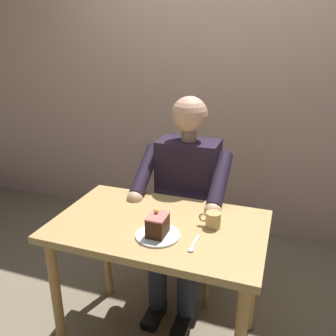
{
  "coord_description": "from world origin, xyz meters",
  "views": [
    {
      "loc": [
        -0.53,
        1.38,
        1.58
      ],
      "look_at": [
        -0.01,
        -0.1,
        0.99
      ],
      "focal_mm": 37.03,
      "sensor_mm": 36.0,
      "label": 1
    }
  ],
  "objects": [
    {
      "name": "chair",
      "position": [
        0.0,
        -0.6,
        0.5
      ],
      "size": [
        0.42,
        0.42,
        0.9
      ],
      "color": "#A27B42",
      "rests_on": "ground"
    },
    {
      "name": "dessert_spoon",
      "position": [
        -0.21,
        0.14,
        0.75
      ],
      "size": [
        0.03,
        0.14,
        0.01
      ],
      "color": "silver",
      "rests_on": "dining_table"
    },
    {
      "name": "cake_slice",
      "position": [
        -0.04,
        0.11,
        0.8
      ],
      "size": [
        0.08,
        0.11,
        0.12
      ],
      "color": "#3F2212",
      "rests_on": "dessert_plate"
    },
    {
      "name": "coffee_cup",
      "position": [
        -0.25,
        -0.05,
        0.78
      ],
      "size": [
        0.11,
        0.07,
        0.08
      ],
      "color": "tan",
      "rests_on": "dining_table"
    },
    {
      "name": "cafe_rear_panel",
      "position": [
        0.0,
        -1.45,
        1.5
      ],
      "size": [
        6.4,
        0.12,
        3.0
      ],
      "primitive_type": "cube",
      "color": "beige",
      "rests_on": "ground"
    },
    {
      "name": "seated_person",
      "position": [
        0.0,
        -0.43,
        0.67
      ],
      "size": [
        0.53,
        0.58,
        1.28
      ],
      "color": "#23192C",
      "rests_on": "ground"
    },
    {
      "name": "dining_table",
      "position": [
        0.0,
        0.0,
        0.64
      ],
      "size": [
        1.02,
        0.63,
        0.74
      ],
      "color": "tan",
      "rests_on": "ground"
    },
    {
      "name": "dessert_plate",
      "position": [
        -0.04,
        0.11,
        0.75
      ],
      "size": [
        0.2,
        0.2,
        0.01
      ],
      "primitive_type": "cylinder",
      "color": "white",
      "rests_on": "dining_table"
    }
  ]
}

